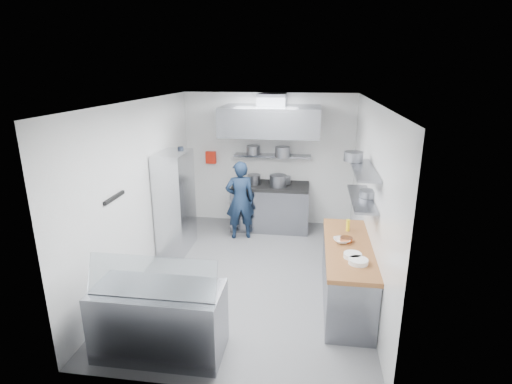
% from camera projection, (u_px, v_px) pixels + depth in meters
% --- Properties ---
extents(floor, '(5.00, 5.00, 0.00)m').
position_uv_depth(floor, '(251.00, 275.00, 6.60)').
color(floor, '#58585B').
rests_on(floor, ground).
extents(ceiling, '(5.00, 5.00, 0.00)m').
position_uv_depth(ceiling, '(250.00, 102.00, 5.78)').
color(ceiling, silver).
rests_on(ceiling, wall_back).
extents(wall_back, '(3.60, 2.80, 0.02)m').
position_uv_depth(wall_back, '(268.00, 160.00, 8.55)').
color(wall_back, white).
rests_on(wall_back, floor).
extents(wall_front, '(3.60, 2.80, 0.02)m').
position_uv_depth(wall_front, '(211.00, 271.00, 3.82)').
color(wall_front, white).
rests_on(wall_front, floor).
extents(wall_left, '(2.80, 5.00, 0.02)m').
position_uv_depth(wall_left, '(140.00, 189.00, 6.43)').
color(wall_left, white).
rests_on(wall_left, floor).
extents(wall_right, '(2.80, 5.00, 0.02)m').
position_uv_depth(wall_right, '(370.00, 199.00, 5.95)').
color(wall_right, white).
rests_on(wall_right, floor).
extents(gas_range, '(1.60, 0.80, 0.90)m').
position_uv_depth(gas_range, '(271.00, 208.00, 8.44)').
color(gas_range, gray).
rests_on(gas_range, floor).
extents(cooktop, '(1.57, 0.78, 0.06)m').
position_uv_depth(cooktop, '(271.00, 186.00, 8.30)').
color(cooktop, black).
rests_on(cooktop, gas_range).
extents(stock_pot_left, '(0.27, 0.27, 0.20)m').
position_uv_depth(stock_pot_left, '(254.00, 179.00, 8.31)').
color(stock_pot_left, slate).
rests_on(stock_pot_left, cooktop).
extents(stock_pot_mid, '(0.35, 0.35, 0.24)m').
position_uv_depth(stock_pot_mid, '(278.00, 181.00, 8.13)').
color(stock_pot_mid, slate).
rests_on(stock_pot_mid, cooktop).
extents(stock_pot_right, '(0.26, 0.26, 0.16)m').
position_uv_depth(stock_pot_right, '(284.00, 180.00, 8.33)').
color(stock_pot_right, slate).
rests_on(stock_pot_right, cooktop).
extents(over_range_shelf, '(1.60, 0.30, 0.04)m').
position_uv_depth(over_range_shelf, '(272.00, 156.00, 8.35)').
color(over_range_shelf, gray).
rests_on(over_range_shelf, wall_back).
extents(shelf_pot_a, '(0.28, 0.28, 0.18)m').
position_uv_depth(shelf_pot_a, '(253.00, 150.00, 8.40)').
color(shelf_pot_a, slate).
rests_on(shelf_pot_a, over_range_shelf).
extents(shelf_pot_b, '(0.30, 0.30, 0.22)m').
position_uv_depth(shelf_pot_b, '(283.00, 152.00, 8.05)').
color(shelf_pot_b, slate).
rests_on(shelf_pot_b, over_range_shelf).
extents(extractor_hood, '(1.90, 1.15, 0.55)m').
position_uv_depth(extractor_hood, '(271.00, 121.00, 7.73)').
color(extractor_hood, gray).
rests_on(extractor_hood, wall_back).
extents(hood_duct, '(0.55, 0.55, 0.24)m').
position_uv_depth(hood_duct, '(272.00, 100.00, 7.83)').
color(hood_duct, slate).
rests_on(hood_duct, extractor_hood).
extents(red_firebox, '(0.22, 0.10, 0.26)m').
position_uv_depth(red_firebox, '(211.00, 157.00, 8.66)').
color(red_firebox, red).
rests_on(red_firebox, wall_back).
extents(chef, '(0.66, 0.52, 1.57)m').
position_uv_depth(chef, '(240.00, 200.00, 7.85)').
color(chef, '#122138').
rests_on(chef, floor).
extents(wire_rack, '(0.50, 0.90, 1.85)m').
position_uv_depth(wire_rack, '(175.00, 202.00, 7.31)').
color(wire_rack, silver).
rests_on(wire_rack, floor).
extents(rack_bin_a, '(0.15, 0.19, 0.17)m').
position_uv_depth(rack_bin_a, '(179.00, 205.00, 7.55)').
color(rack_bin_a, white).
rests_on(rack_bin_a, wire_rack).
extents(rack_bin_b, '(0.13, 0.16, 0.15)m').
position_uv_depth(rack_bin_b, '(185.00, 173.00, 7.84)').
color(rack_bin_b, yellow).
rests_on(rack_bin_b, wire_rack).
extents(rack_jar, '(0.11, 0.11, 0.18)m').
position_uv_depth(rack_jar, '(181.00, 152.00, 7.35)').
color(rack_jar, black).
rests_on(rack_jar, wire_rack).
extents(knife_strip, '(0.04, 0.55, 0.05)m').
position_uv_depth(knife_strip, '(114.00, 198.00, 5.53)').
color(knife_strip, black).
rests_on(knife_strip, wall_left).
extents(prep_counter_base, '(0.62, 2.00, 0.84)m').
position_uv_depth(prep_counter_base, '(346.00, 276.00, 5.71)').
color(prep_counter_base, gray).
rests_on(prep_counter_base, floor).
extents(prep_counter_top, '(0.65, 2.04, 0.06)m').
position_uv_depth(prep_counter_top, '(349.00, 247.00, 5.58)').
color(prep_counter_top, brown).
rests_on(prep_counter_top, prep_counter_base).
extents(plate_stack_a, '(0.25, 0.25, 0.06)m').
position_uv_depth(plate_stack_a, '(358.00, 261.00, 5.04)').
color(plate_stack_a, white).
rests_on(plate_stack_a, prep_counter_top).
extents(plate_stack_b, '(0.24, 0.24, 0.06)m').
position_uv_depth(plate_stack_b, '(353.00, 255.00, 5.20)').
color(plate_stack_b, white).
rests_on(plate_stack_b, prep_counter_top).
extents(copper_pan, '(0.18, 0.18, 0.06)m').
position_uv_depth(copper_pan, '(346.00, 239.00, 5.69)').
color(copper_pan, '#BB6234').
rests_on(copper_pan, prep_counter_top).
extents(squeeze_bottle, '(0.06, 0.06, 0.18)m').
position_uv_depth(squeeze_bottle, '(348.00, 225.00, 6.04)').
color(squeeze_bottle, yellow).
rests_on(squeeze_bottle, prep_counter_top).
extents(mixing_bowl, '(0.27, 0.27, 0.06)m').
position_uv_depth(mixing_bowl, '(342.00, 241.00, 5.66)').
color(mixing_bowl, white).
rests_on(mixing_bowl, prep_counter_top).
extents(wall_shelf_lower, '(0.30, 1.30, 0.04)m').
position_uv_depth(wall_shelf_lower, '(361.00, 198.00, 5.65)').
color(wall_shelf_lower, gray).
rests_on(wall_shelf_lower, wall_right).
extents(wall_shelf_upper, '(0.30, 1.30, 0.04)m').
position_uv_depth(wall_shelf_upper, '(364.00, 170.00, 5.53)').
color(wall_shelf_upper, gray).
rests_on(wall_shelf_upper, wall_right).
extents(shelf_pot_c, '(0.24, 0.24, 0.10)m').
position_uv_depth(shelf_pot_c, '(368.00, 194.00, 5.63)').
color(shelf_pot_c, slate).
rests_on(shelf_pot_c, wall_shelf_lower).
extents(shelf_pot_d, '(0.29, 0.29, 0.14)m').
position_uv_depth(shelf_pot_d, '(353.00, 156.00, 5.94)').
color(shelf_pot_d, slate).
rests_on(shelf_pot_d, wall_shelf_upper).
extents(display_case, '(1.50, 0.70, 0.85)m').
position_uv_depth(display_case, '(160.00, 321.00, 4.69)').
color(display_case, gray).
rests_on(display_case, floor).
extents(display_glass, '(1.47, 0.19, 0.42)m').
position_uv_depth(display_glass, '(152.00, 277.00, 4.38)').
color(display_glass, silver).
rests_on(display_glass, display_case).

